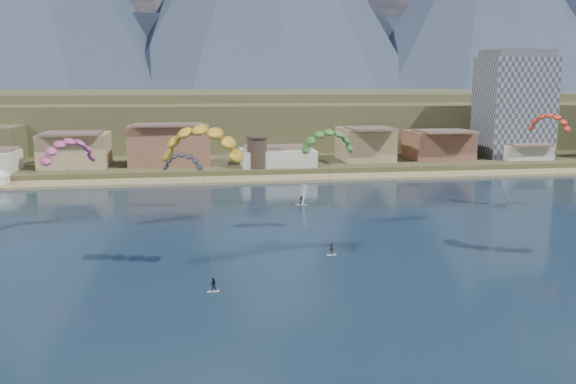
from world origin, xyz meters
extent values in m
plane|color=black|center=(0.00, 0.00, 0.00)|extent=(2400.00, 2400.00, 0.00)
cube|color=tan|center=(0.00, 106.00, 0.25)|extent=(2200.00, 12.00, 0.90)
cube|color=brown|center=(0.00, 560.00, 0.00)|extent=(2200.00, 900.00, 4.00)
cube|color=brown|center=(40.00, 220.00, 9.50)|extent=(320.00, 150.00, 15.00)
cube|color=brown|center=(-40.00, 260.00, 11.00)|extent=(380.00, 170.00, 18.00)
cube|color=#2B3649|center=(0.00, 900.00, 57.00)|extent=(2000.00, 200.00, 110.00)
cube|color=gray|center=(85.00, 128.00, 17.00)|extent=(20.00, 16.00, 30.00)
cube|color=#59595E|center=(85.00, 128.00, 33.00)|extent=(18.00, 14.40, 2.00)
cylinder|color=#47382D|center=(5.00, 114.00, 6.00)|extent=(5.20, 5.20, 8.00)
cylinder|color=#47382D|center=(5.00, 114.00, 10.30)|extent=(5.82, 5.82, 0.60)
cube|color=silver|center=(-10.67, 21.87, 0.05)|extent=(1.44, 0.49, 0.09)
imported|color=black|center=(-10.67, 21.87, 0.91)|extent=(0.82, 0.65, 1.63)
cylinder|color=#262626|center=(-11.03, 26.26, 7.93)|extent=(0.05, 0.05, 16.36)
cube|color=silver|center=(6.89, 35.24, 0.05)|extent=(1.42, 0.61, 0.09)
imported|color=black|center=(6.89, 35.24, 0.88)|extent=(1.09, 0.73, 1.58)
cylinder|color=#262626|center=(8.01, 41.73, 7.23)|extent=(0.05, 0.05, 18.13)
cylinder|color=#262626|center=(-32.35, 51.87, 6.00)|extent=(0.04, 0.04, 13.93)
cylinder|color=#262626|center=(-14.24, 68.78, 4.02)|extent=(0.04, 0.04, 10.92)
cylinder|color=#262626|center=(56.41, 58.35, 7.76)|extent=(0.04, 0.04, 16.92)
cube|color=silver|center=(9.27, 72.62, 0.06)|extent=(2.42, 1.71, 0.12)
imported|color=black|center=(9.27, 72.62, 0.97)|extent=(0.99, 0.87, 1.70)
cube|color=white|center=(9.67, 72.62, 2.19)|extent=(2.00, 2.70, 4.06)
camera|label=1|loc=(-13.26, -50.02, 24.67)|focal=39.07mm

